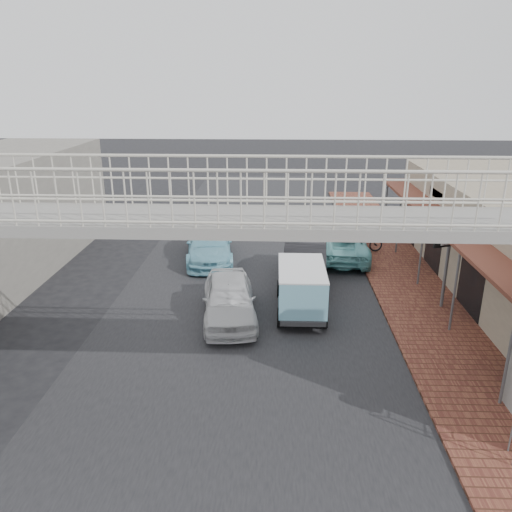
# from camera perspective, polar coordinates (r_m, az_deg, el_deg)

# --- Properties ---
(ground) EXTENTS (120.00, 120.00, 0.00)m
(ground) POSITION_cam_1_polar(r_m,az_deg,el_deg) (16.17, -1.84, -9.90)
(ground) COLOR black
(ground) RESTS_ON ground
(road_strip) EXTENTS (10.00, 60.00, 0.01)m
(road_strip) POSITION_cam_1_polar(r_m,az_deg,el_deg) (16.17, -1.84, -9.88)
(road_strip) COLOR black
(road_strip) RESTS_ON ground
(sidewalk) EXTENTS (3.00, 40.00, 0.10)m
(sidewalk) POSITION_cam_1_polar(r_m,az_deg,el_deg) (19.54, 18.30, -5.38)
(sidewalk) COLOR brown
(sidewalk) RESTS_ON ground
(footbridge) EXTENTS (16.40, 2.40, 6.34)m
(footbridge) POSITION_cam_1_polar(r_m,az_deg,el_deg) (11.17, -3.51, -5.64)
(footbridge) COLOR gray
(footbridge) RESTS_ON ground
(white_hatchback) EXTENTS (2.34, 4.65, 1.52)m
(white_hatchback) POSITION_cam_1_polar(r_m,az_deg,el_deg) (17.42, -3.10, -4.87)
(white_hatchback) COLOR silver
(white_hatchback) RESTS_ON ground
(dark_sedan) EXTENTS (2.03, 5.01, 1.62)m
(dark_sedan) POSITION_cam_1_polar(r_m,az_deg,el_deg) (20.60, 5.59, -0.90)
(dark_sedan) COLOR black
(dark_sedan) RESTS_ON ground
(angkot_curb) EXTENTS (2.81, 5.38, 1.45)m
(angkot_curb) POSITION_cam_1_polar(r_m,az_deg,el_deg) (23.83, 9.76, 1.51)
(angkot_curb) COLOR #6EBDBF
(angkot_curb) RESTS_ON ground
(angkot_far) EXTENTS (2.73, 5.29, 1.47)m
(angkot_far) POSITION_cam_1_polar(r_m,az_deg,el_deg) (23.31, -5.36, 1.33)
(angkot_far) COLOR #78BCD1
(angkot_far) RESTS_ON ground
(angkot_van) EXTENTS (1.70, 3.67, 1.80)m
(angkot_van) POSITION_cam_1_polar(r_m,az_deg,el_deg) (17.82, 5.19, -3.03)
(angkot_van) COLOR black
(angkot_van) RESTS_ON ground
(motorcycle_near) EXTENTS (2.03, 1.02, 1.02)m
(motorcycle_near) POSITION_cam_1_polar(r_m,az_deg,el_deg) (24.55, 12.15, 1.60)
(motorcycle_near) COLOR black
(motorcycle_near) RESTS_ON sidewalk
(motorcycle_far) EXTENTS (1.90, 0.84, 1.11)m
(motorcycle_far) POSITION_cam_1_polar(r_m,az_deg,el_deg) (27.26, 12.20, 3.45)
(motorcycle_far) COLOR black
(motorcycle_far) RESTS_ON sidewalk
(arrow_sign) EXTENTS (2.09, 1.41, 3.47)m
(arrow_sign) POSITION_cam_1_polar(r_m,az_deg,el_deg) (19.20, 23.40, 2.63)
(arrow_sign) COLOR #59595B
(arrow_sign) RESTS_ON sidewalk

